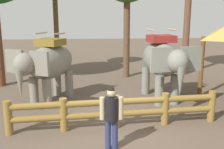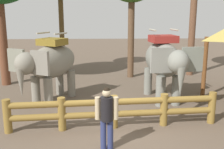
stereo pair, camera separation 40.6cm
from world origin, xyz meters
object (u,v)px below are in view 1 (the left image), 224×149
elephant_near_left (48,64)px  tourist_woman_in_black (111,114)px  log_fence (116,109)px  elephant_center (162,61)px

elephant_near_left → tourist_woman_in_black: bearing=-62.1°
tourist_woman_in_black → log_fence: bearing=79.4°
elephant_center → elephant_near_left: bearing=178.5°
elephant_center → log_fence: bearing=-129.7°
elephant_center → tourist_woman_in_black: size_ratio=2.01×
log_fence → elephant_near_left: size_ratio=2.04×
log_fence → elephant_center: elephant_center is taller
elephant_near_left → log_fence: bearing=-48.1°
log_fence → elephant_center: (2.15, 2.59, 1.04)m
log_fence → elephant_center: size_ratio=1.93×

